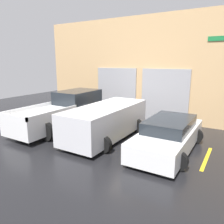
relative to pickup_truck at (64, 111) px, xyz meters
name	(u,v)px	position (x,y,z in m)	size (l,w,h in m)	color
ground_plane	(117,132)	(2.83, 0.66, -0.84)	(28.00, 28.00, 0.00)	black
shophouse_building	(145,70)	(2.82, 3.96, 2.07)	(13.79, 0.68, 5.90)	tan
pickup_truck	(64,111)	(0.00, 0.00, 0.00)	(2.44, 5.37, 1.80)	white
sedan_white	(169,136)	(5.65, -0.31, -0.24)	(2.11, 4.47, 1.26)	white
sedan_side	(106,121)	(2.83, -0.33, -0.04)	(2.24, 4.72, 1.47)	silver
parking_stripe_far_left	(42,124)	(-1.41, -0.34, -0.84)	(0.12, 2.20, 0.01)	gold
parking_stripe_left	(82,133)	(1.41, -0.34, -0.84)	(0.12, 2.20, 0.01)	gold
parking_stripe_centre	(135,143)	(4.24, -0.34, -0.84)	(0.12, 2.20, 0.01)	gold
parking_stripe_right	(206,158)	(7.07, -0.34, -0.84)	(0.12, 2.20, 0.01)	gold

